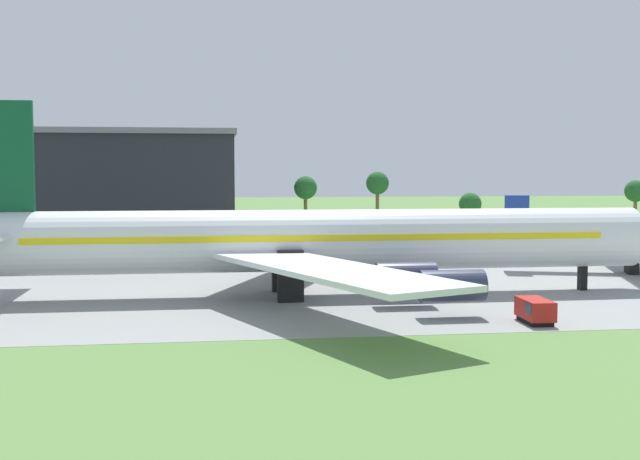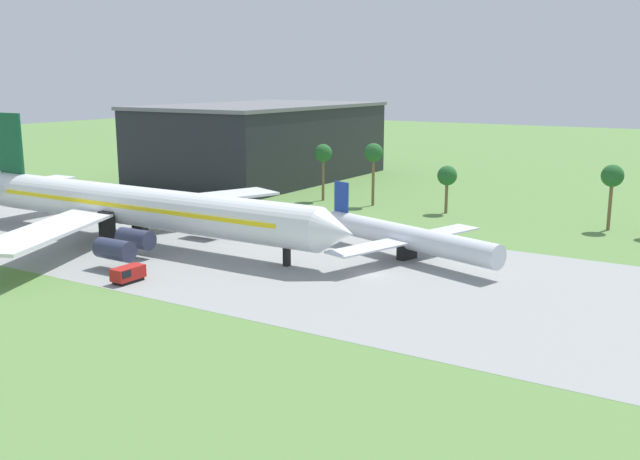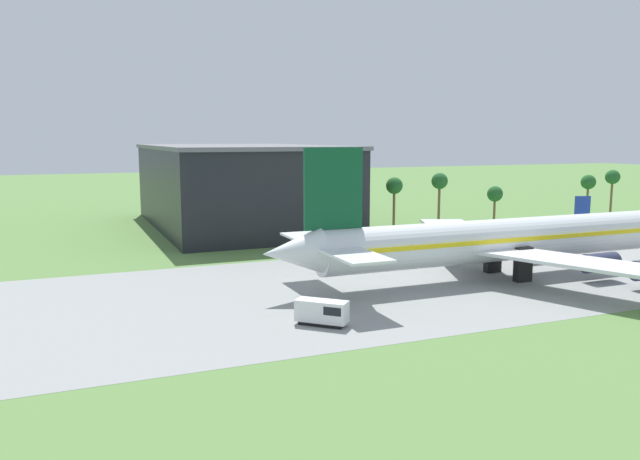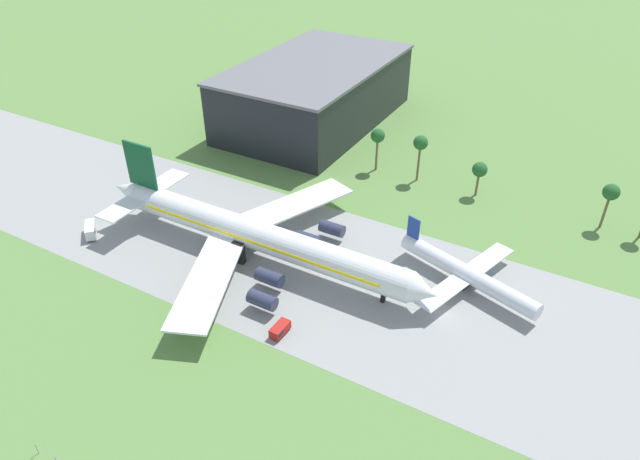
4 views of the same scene
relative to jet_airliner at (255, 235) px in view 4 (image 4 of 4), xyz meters
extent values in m
plane|color=#5B8442|center=(39.67, 2.14, -5.40)|extent=(600.00, 600.00, 0.00)
cube|color=gray|center=(39.67, 2.14, -5.39)|extent=(320.00, 44.00, 0.02)
cylinder|color=white|center=(1.32, 0.00, 0.05)|extent=(64.57, 5.98, 5.98)
cone|color=white|center=(36.00, 0.00, 0.05)|extent=(4.79, 5.86, 5.86)
cone|color=white|center=(-34.70, 0.00, 0.50)|extent=(7.48, 5.68, 5.68)
cube|color=yellow|center=(1.32, 0.00, 0.50)|extent=(54.88, 6.10, 0.60)
cube|color=#0F4C2D|center=(-29.17, 0.00, 8.13)|extent=(7.78, 0.50, 10.17)
cube|color=white|center=(-29.47, 0.00, 0.95)|extent=(5.38, 23.93, 0.30)
cube|color=white|center=(-0.25, -14.53, -0.99)|extent=(18.09, 29.85, 0.44)
cube|color=white|center=(-0.25, 14.53, -0.99)|extent=(18.09, 29.85, 0.44)
cylinder|color=#2D334C|center=(8.09, -7.18, -2.74)|extent=(5.38, 2.69, 2.69)
cylinder|color=#2D334C|center=(10.51, -13.16, -2.74)|extent=(5.38, 2.69, 2.69)
cylinder|color=#2D334C|center=(8.09, 7.18, -2.74)|extent=(5.38, 2.69, 2.69)
cylinder|color=#2D334C|center=(10.51, 13.16, -2.74)|extent=(5.38, 2.69, 2.69)
cube|color=black|center=(28.44, 0.00, -2.97)|extent=(0.70, 0.90, 4.85)
cube|color=black|center=(-1.91, -3.29, -2.97)|extent=(2.40, 1.20, 4.85)
cube|color=black|center=(-1.91, 3.29, -2.97)|extent=(2.40, 1.20, 4.85)
cylinder|color=silver|center=(40.38, 11.71, -2.31)|extent=(29.41, 12.13, 3.24)
cube|color=navy|center=(27.59, 15.78, 1.58)|extent=(2.86, 1.11, 4.54)
cube|color=silver|center=(40.38, 11.71, -2.64)|extent=(11.85, 26.76, 0.24)
cube|color=black|center=(40.38, 11.71, -3.85)|extent=(2.03, 3.15, 3.08)
cube|color=black|center=(-35.47, -11.38, -5.20)|extent=(4.68, 4.56, 0.40)
cube|color=white|center=(-35.47, -11.38, -3.84)|extent=(5.42, 5.28, 2.30)
cube|color=black|center=(-34.36, -12.44, -3.50)|extent=(2.82, 2.82, 0.90)
cube|color=black|center=(16.39, -16.51, -5.20)|extent=(1.89, 3.52, 0.40)
cube|color=#B21E19|center=(16.39, -16.51, -4.22)|extent=(2.11, 4.14, 1.55)
cube|color=black|center=(16.36, -17.63, -3.99)|extent=(2.08, 1.48, 0.90)
cylinder|color=gray|center=(-0.33, -52.86, -4.35)|extent=(0.10, 0.10, 2.10)
cube|color=black|center=(-23.76, 65.82, 3.28)|extent=(36.00, 60.00, 17.35)
cube|color=slate|center=(-23.76, 65.82, 12.36)|extent=(36.72, 61.20, 0.80)
cylinder|color=brown|center=(32.03, 46.49, -2.22)|extent=(0.56, 0.56, 6.36)
sphere|color=#235B28|center=(32.03, 46.49, 1.56)|extent=(3.60, 3.60, 3.60)
cylinder|color=brown|center=(16.89, 46.49, -0.53)|extent=(0.56, 0.56, 9.72)
sphere|color=#235B28|center=(16.89, 46.49, 4.93)|extent=(3.60, 3.60, 3.60)
cylinder|color=brown|center=(5.51, 46.49, -0.88)|extent=(0.56, 0.56, 9.02)
sphere|color=#235B28|center=(5.51, 46.49, 4.23)|extent=(3.60, 3.60, 3.60)
cylinder|color=brown|center=(60.22, 46.49, -1.23)|extent=(0.56, 0.56, 8.34)
sphere|color=#235B28|center=(60.22, 46.49, 3.54)|extent=(3.60, 3.60, 3.60)
camera|label=1|loc=(-9.36, -76.87, 6.72)|focal=45.00mm
camera|label=2|loc=(80.19, -75.11, 18.98)|focal=40.00mm
camera|label=3|loc=(-60.18, -70.64, 14.36)|focal=35.00mm
camera|label=4|loc=(57.61, -75.54, 65.24)|focal=32.00mm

